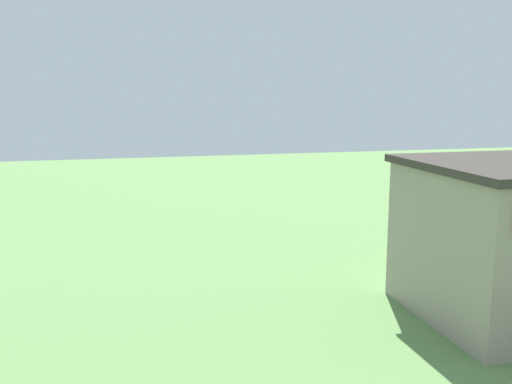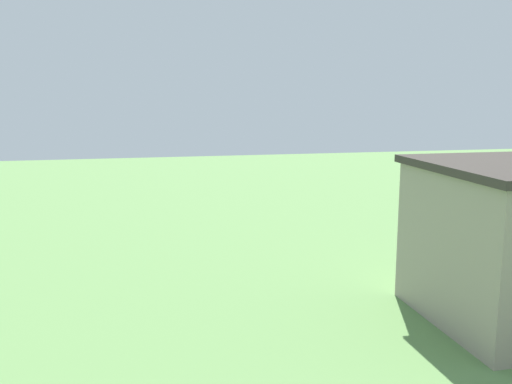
% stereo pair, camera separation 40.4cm
% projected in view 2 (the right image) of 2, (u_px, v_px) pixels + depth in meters
% --- Properties ---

